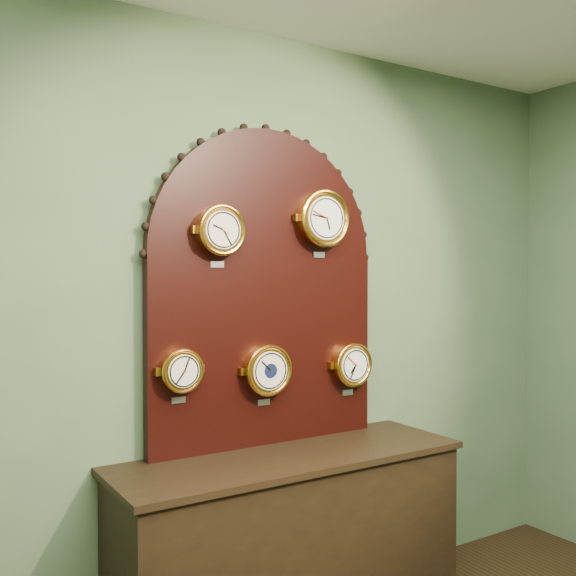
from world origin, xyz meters
TOP-DOWN VIEW (x-y plane):
  - wall_back at (0.00, 2.50)m, footprint 4.00×0.00m
  - shop_counter at (0.00, 2.23)m, footprint 1.60×0.50m
  - display_board at (0.00, 2.45)m, footprint 1.26×0.06m
  - roman_clock at (-0.27, 2.38)m, footprint 0.23×0.08m
  - arabic_clock at (0.29, 2.38)m, footprint 0.29×0.08m
  - hygrometer at (-0.46, 2.38)m, footprint 0.19×0.08m
  - barometer at (-0.03, 2.38)m, footprint 0.24×0.08m
  - tide_clock at (0.47, 2.38)m, footprint 0.22×0.08m

SIDE VIEW (x-z plane):
  - shop_counter at x=0.00m, z-range 0.00..0.80m
  - tide_clock at x=0.47m, z-range 1.04..1.32m
  - barometer at x=-0.03m, z-range 1.05..1.34m
  - hygrometer at x=-0.46m, z-range 1.10..1.35m
  - wall_back at x=0.00m, z-range -0.60..3.40m
  - display_board at x=0.00m, z-range 0.86..2.39m
  - roman_clock at x=-0.27m, z-range 1.70..1.98m
  - arabic_clock at x=0.29m, z-range 1.75..2.08m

